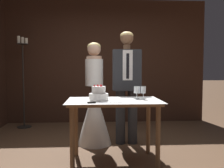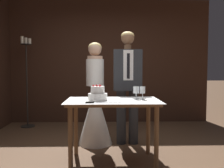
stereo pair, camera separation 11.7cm
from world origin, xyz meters
The scene contains 10 objects.
ground_plane centered at (0.00, 0.00, 0.00)m, with size 40.00×40.00×0.00m, color brown.
wall_back centered at (0.00, 2.39, 1.35)m, with size 4.49×0.12×2.70m, color #382116.
cake_table centered at (0.04, -0.06, 0.69)m, with size 1.19×0.74×0.80m.
tiered_cake centered at (-0.15, -0.08, 0.88)m, with size 0.24×0.24×0.20m.
cake_knife centered at (-0.16, -0.32, 0.81)m, with size 0.42×0.09×0.02m.
wine_glass_near centered at (0.43, -0.01, 0.92)m, with size 0.07×0.07×0.17m.
wine_glass_middle centered at (0.35, 0.03, 0.92)m, with size 0.08×0.08×0.17m.
bride centered at (-0.21, 0.72, 0.59)m, with size 0.54×0.54×1.61m.
groom centered at (0.30, 0.72, 1.01)m, with size 0.44×0.25×1.78m.
candle_stand centered at (-1.65, 1.92, 0.94)m, with size 0.28×0.28×1.85m.
Camera 1 is at (-0.17, -3.20, 1.22)m, focal length 40.00 mm.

